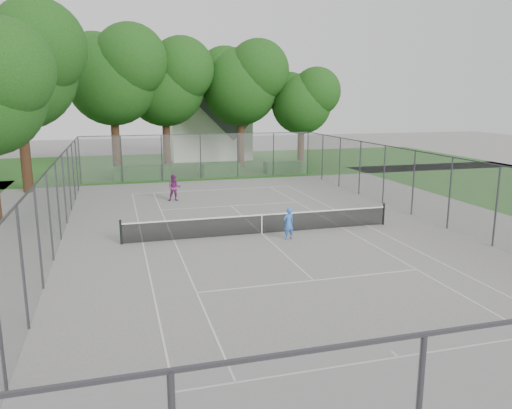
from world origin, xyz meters
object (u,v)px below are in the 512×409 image
object	(u,v)px
girl_player	(289,223)
woman_player	(174,188)
tennis_net	(262,223)
house	(208,120)

from	to	relation	value
girl_player	woman_player	bearing A→B (deg)	-82.81
tennis_net	house	xyz separation A→B (m)	(3.09, 30.36, 3.52)
tennis_net	house	bearing A→B (deg)	84.19
house	girl_player	distance (m)	31.80
tennis_net	woman_player	distance (m)	9.34
girl_player	tennis_net	bearing A→B (deg)	-67.39
tennis_net	girl_player	distance (m)	1.52
house	woman_player	bearing A→B (deg)	-105.89
house	woman_player	distance (m)	22.62
house	girl_player	world-z (taller)	house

